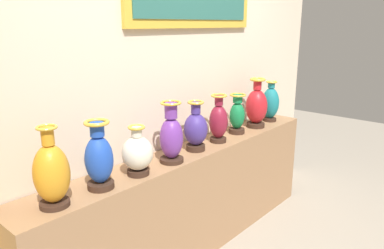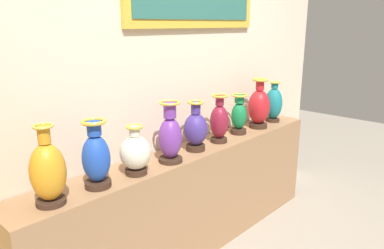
{
  "view_description": "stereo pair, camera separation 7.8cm",
  "coord_description": "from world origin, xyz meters",
  "px_view_note": "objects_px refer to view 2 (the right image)",
  "views": [
    {
      "loc": [
        -1.89,
        -1.65,
        1.69
      ],
      "look_at": [
        0.0,
        0.0,
        1.0
      ],
      "focal_mm": 34.48,
      "sensor_mm": 36.0,
      "label": 1
    },
    {
      "loc": [
        -1.84,
        -1.71,
        1.69
      ],
      "look_at": [
        0.0,
        0.0,
        1.0
      ],
      "focal_mm": 34.48,
      "sensor_mm": 36.0,
      "label": 2
    }
  ],
  "objects_px": {
    "vase_crimson": "(259,107)",
    "vase_emerald": "(239,116)",
    "vase_amber": "(48,172)",
    "vase_violet": "(170,136)",
    "vase_burgundy": "(219,121)",
    "vase_ivory": "(135,153)",
    "vase_teal": "(274,104)",
    "vase_sapphire": "(96,158)",
    "vase_indigo": "(196,129)"
  },
  "relations": [
    {
      "from": "vase_violet",
      "to": "vase_teal",
      "type": "height_order",
      "value": "vase_violet"
    },
    {
      "from": "vase_ivory",
      "to": "vase_indigo",
      "type": "xyz_separation_m",
      "value": [
        0.56,
        0.03,
        0.02
      ]
    },
    {
      "from": "vase_ivory",
      "to": "vase_teal",
      "type": "height_order",
      "value": "vase_teal"
    },
    {
      "from": "vase_indigo",
      "to": "vase_burgundy",
      "type": "distance_m",
      "value": 0.26
    },
    {
      "from": "vase_sapphire",
      "to": "vase_burgundy",
      "type": "relative_size",
      "value": 1.04
    },
    {
      "from": "vase_ivory",
      "to": "vase_crimson",
      "type": "bearing_deg",
      "value": 1.27
    },
    {
      "from": "vase_amber",
      "to": "vase_ivory",
      "type": "bearing_deg",
      "value": -1.03
    },
    {
      "from": "vase_amber",
      "to": "vase_burgundy",
      "type": "height_order",
      "value": "vase_amber"
    },
    {
      "from": "vase_crimson",
      "to": "vase_emerald",
      "type": "bearing_deg",
      "value": 176.29
    },
    {
      "from": "vase_emerald",
      "to": "vase_burgundy",
      "type": "bearing_deg",
      "value": -175.21
    },
    {
      "from": "vase_indigo",
      "to": "vase_burgundy",
      "type": "relative_size",
      "value": 0.97
    },
    {
      "from": "vase_violet",
      "to": "vase_indigo",
      "type": "bearing_deg",
      "value": 6.52
    },
    {
      "from": "vase_amber",
      "to": "vase_emerald",
      "type": "relative_size",
      "value": 1.26
    },
    {
      "from": "vase_violet",
      "to": "vase_crimson",
      "type": "bearing_deg",
      "value": 1.85
    },
    {
      "from": "vase_sapphire",
      "to": "vase_indigo",
      "type": "height_order",
      "value": "vase_sapphire"
    },
    {
      "from": "vase_indigo",
      "to": "vase_burgundy",
      "type": "xyz_separation_m",
      "value": [
        0.26,
        -0.0,
        0.01
      ]
    },
    {
      "from": "vase_amber",
      "to": "vase_sapphire",
      "type": "xyz_separation_m",
      "value": [
        0.28,
        0.0,
        -0.0
      ]
    },
    {
      "from": "vase_ivory",
      "to": "vase_teal",
      "type": "relative_size",
      "value": 0.82
    },
    {
      "from": "vase_indigo",
      "to": "vase_burgundy",
      "type": "bearing_deg",
      "value": -0.71
    },
    {
      "from": "vase_ivory",
      "to": "vase_violet",
      "type": "height_order",
      "value": "vase_violet"
    },
    {
      "from": "vase_sapphire",
      "to": "vase_ivory",
      "type": "xyz_separation_m",
      "value": [
        0.26,
        -0.01,
        -0.04
      ]
    },
    {
      "from": "vase_amber",
      "to": "vase_crimson",
      "type": "relative_size",
      "value": 0.96
    },
    {
      "from": "vase_violet",
      "to": "vase_indigo",
      "type": "xyz_separation_m",
      "value": [
        0.28,
        0.03,
        -0.02
      ]
    },
    {
      "from": "vase_violet",
      "to": "vase_teal",
      "type": "distance_m",
      "value": 1.36
    },
    {
      "from": "vase_amber",
      "to": "vase_crimson",
      "type": "distance_m",
      "value": 1.91
    },
    {
      "from": "vase_ivory",
      "to": "vase_teal",
      "type": "xyz_separation_m",
      "value": [
        1.64,
        0.04,
        0.03
      ]
    },
    {
      "from": "vase_ivory",
      "to": "vase_emerald",
      "type": "relative_size",
      "value": 0.92
    },
    {
      "from": "vase_violet",
      "to": "vase_emerald",
      "type": "height_order",
      "value": "vase_violet"
    },
    {
      "from": "vase_crimson",
      "to": "vase_burgundy",
      "type": "bearing_deg",
      "value": -179.32
    },
    {
      "from": "vase_emerald",
      "to": "vase_amber",
      "type": "bearing_deg",
      "value": -178.67
    },
    {
      "from": "vase_burgundy",
      "to": "vase_crimson",
      "type": "xyz_separation_m",
      "value": [
        0.55,
        0.01,
        0.02
      ]
    },
    {
      "from": "vase_amber",
      "to": "vase_violet",
      "type": "bearing_deg",
      "value": -1.0
    },
    {
      "from": "vase_burgundy",
      "to": "vase_emerald",
      "type": "height_order",
      "value": "vase_burgundy"
    },
    {
      "from": "vase_ivory",
      "to": "vase_violet",
      "type": "bearing_deg",
      "value": -0.95
    },
    {
      "from": "vase_ivory",
      "to": "vase_burgundy",
      "type": "xyz_separation_m",
      "value": [
        0.82,
        0.02,
        0.03
      ]
    },
    {
      "from": "vase_amber",
      "to": "vase_violet",
      "type": "height_order",
      "value": "vase_amber"
    },
    {
      "from": "vase_violet",
      "to": "vase_crimson",
      "type": "distance_m",
      "value": 1.09
    },
    {
      "from": "vase_ivory",
      "to": "vase_emerald",
      "type": "bearing_deg",
      "value": 2.47
    },
    {
      "from": "vase_amber",
      "to": "vase_burgundy",
      "type": "xyz_separation_m",
      "value": [
        1.36,
        0.01,
        -0.01
      ]
    },
    {
      "from": "vase_sapphire",
      "to": "vase_emerald",
      "type": "bearing_deg",
      "value": 1.56
    },
    {
      "from": "vase_amber",
      "to": "vase_teal",
      "type": "relative_size",
      "value": 1.11
    },
    {
      "from": "vase_violet",
      "to": "vase_sapphire",
      "type": "bearing_deg",
      "value": 178.38
    },
    {
      "from": "vase_amber",
      "to": "vase_crimson",
      "type": "xyz_separation_m",
      "value": [
        1.91,
        0.02,
        0.01
      ]
    },
    {
      "from": "vase_amber",
      "to": "vase_burgundy",
      "type": "relative_size",
      "value": 1.12
    },
    {
      "from": "vase_sapphire",
      "to": "vase_violet",
      "type": "distance_m",
      "value": 0.54
    },
    {
      "from": "vase_violet",
      "to": "vase_indigo",
      "type": "height_order",
      "value": "vase_violet"
    },
    {
      "from": "vase_sapphire",
      "to": "vase_ivory",
      "type": "bearing_deg",
      "value": -2.35
    },
    {
      "from": "vase_amber",
      "to": "vase_violet",
      "type": "relative_size",
      "value": 1.03
    },
    {
      "from": "vase_amber",
      "to": "vase_emerald",
      "type": "xyz_separation_m",
      "value": [
        1.65,
        0.04,
        -0.02
      ]
    },
    {
      "from": "vase_teal",
      "to": "vase_crimson",
      "type": "bearing_deg",
      "value": -177.25
    }
  ]
}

